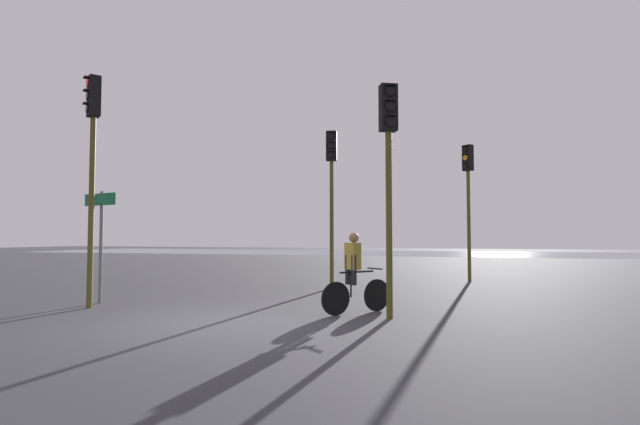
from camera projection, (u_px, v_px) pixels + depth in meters
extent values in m
plane|color=#333338|center=(209.00, 324.00, 8.84)|extent=(120.00, 120.00, 0.00)
cube|color=slate|center=(425.00, 253.00, 46.65)|extent=(80.00, 16.00, 0.01)
cylinder|color=#4C4719|center=(469.00, 226.00, 17.19)|extent=(0.12, 0.12, 3.83)
cube|color=black|center=(468.00, 158.00, 17.31)|extent=(0.40, 0.39, 0.90)
cylinder|color=black|center=(465.00, 149.00, 17.24)|extent=(0.17, 0.14, 0.19)
cube|color=black|center=(465.00, 146.00, 17.24)|extent=(0.22, 0.21, 0.02)
cylinder|color=orange|center=(465.00, 158.00, 17.23)|extent=(0.17, 0.14, 0.19)
cube|color=black|center=(465.00, 154.00, 17.23)|extent=(0.22, 0.21, 0.02)
cylinder|color=black|center=(465.00, 166.00, 17.22)|extent=(0.17, 0.14, 0.19)
cube|color=black|center=(465.00, 163.00, 17.21)|extent=(0.22, 0.21, 0.02)
cylinder|color=#4C4719|center=(91.00, 211.00, 10.89)|extent=(0.12, 0.12, 4.19)
cube|color=black|center=(94.00, 97.00, 11.01)|extent=(0.40, 0.38, 0.90)
cylinder|color=red|center=(88.00, 83.00, 10.95)|extent=(0.17, 0.14, 0.19)
cube|color=black|center=(87.00, 77.00, 10.94)|extent=(0.22, 0.21, 0.02)
cylinder|color=black|center=(87.00, 96.00, 10.93)|extent=(0.17, 0.14, 0.19)
cube|color=black|center=(86.00, 90.00, 10.93)|extent=(0.22, 0.21, 0.02)
cylinder|color=black|center=(87.00, 109.00, 10.92)|extent=(0.17, 0.14, 0.19)
cube|color=black|center=(86.00, 103.00, 10.91)|extent=(0.22, 0.21, 0.02)
cylinder|color=#4C4719|center=(332.00, 224.00, 15.01)|extent=(0.12, 0.12, 3.85)
cube|color=black|center=(332.00, 146.00, 15.13)|extent=(0.35, 0.29, 0.90)
cylinder|color=black|center=(331.00, 136.00, 15.01)|extent=(0.19, 0.06, 0.19)
cube|color=black|center=(331.00, 132.00, 15.00)|extent=(0.21, 0.15, 0.02)
cylinder|color=black|center=(331.00, 145.00, 15.00)|extent=(0.19, 0.06, 0.19)
cube|color=black|center=(331.00, 141.00, 14.98)|extent=(0.21, 0.15, 0.02)
cylinder|color=black|center=(331.00, 155.00, 14.98)|extent=(0.19, 0.06, 0.19)
cube|color=black|center=(331.00, 151.00, 14.97)|extent=(0.21, 0.15, 0.02)
cylinder|color=#4C4719|center=(389.00, 224.00, 9.44)|extent=(0.12, 0.12, 3.56)
cube|color=black|center=(388.00, 108.00, 9.55)|extent=(0.39, 0.36, 0.90)
cylinder|color=black|center=(390.00, 91.00, 9.43)|extent=(0.18, 0.11, 0.19)
cube|color=black|center=(391.00, 85.00, 9.42)|extent=(0.22, 0.19, 0.02)
cylinder|color=black|center=(390.00, 106.00, 9.42)|extent=(0.18, 0.11, 0.19)
cube|color=black|center=(391.00, 100.00, 9.40)|extent=(0.22, 0.19, 0.02)
cylinder|color=black|center=(391.00, 121.00, 9.40)|extent=(0.18, 0.11, 0.19)
cube|color=black|center=(391.00, 115.00, 9.39)|extent=(0.22, 0.19, 0.02)
cylinder|color=slate|center=(101.00, 247.00, 11.62)|extent=(0.08, 0.08, 2.60)
cube|color=#116038|center=(100.00, 199.00, 11.62)|extent=(1.07, 0.29, 0.28)
cylinder|color=black|center=(377.00, 295.00, 10.32)|extent=(0.45, 0.54, 0.66)
cylinder|color=black|center=(336.00, 299.00, 9.74)|extent=(0.45, 0.54, 0.66)
cylinder|color=black|center=(357.00, 272.00, 10.05)|extent=(0.56, 0.68, 0.04)
cylinder|color=black|center=(351.00, 283.00, 9.96)|extent=(0.04, 0.04, 0.55)
cylinder|color=black|center=(375.00, 269.00, 10.32)|extent=(0.38, 0.31, 0.03)
cylinder|color=black|center=(354.00, 270.00, 9.89)|extent=(0.11, 0.11, 0.60)
cylinder|color=black|center=(348.00, 269.00, 10.05)|extent=(0.11, 0.11, 0.60)
cube|color=olive|center=(353.00, 256.00, 10.01)|extent=(0.36, 0.34, 0.54)
sphere|color=#846047|center=(354.00, 238.00, 10.05)|extent=(0.20, 0.20, 0.20)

